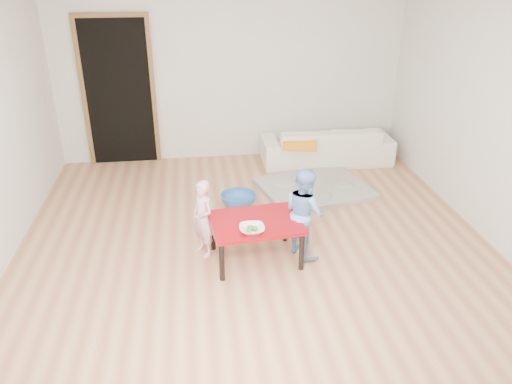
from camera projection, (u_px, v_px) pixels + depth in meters
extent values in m
cube|color=#AA6949|center=(254.00, 238.00, 5.46)|extent=(5.00, 5.00, 0.01)
cube|color=silver|center=(231.00, 70.00, 7.13)|extent=(5.00, 0.02, 2.60)
cube|color=silver|center=(491.00, 114.00, 5.19)|extent=(0.02, 5.00, 2.60)
imported|color=silver|center=(326.00, 144.00, 7.33)|extent=(1.89, 0.74, 0.55)
cube|color=orange|center=(299.00, 142.00, 6.99)|extent=(0.54, 0.50, 0.12)
imported|color=white|center=(252.00, 229.00, 4.68)|extent=(0.24, 0.24, 0.06)
imported|color=pink|center=(203.00, 219.00, 5.01)|extent=(0.32, 0.35, 0.81)
imported|color=#619EE1|center=(304.00, 212.00, 4.99)|extent=(0.50, 0.56, 0.94)
imported|color=#2C67A9|center=(239.00, 199.00, 6.16)|extent=(0.44, 0.44, 0.14)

